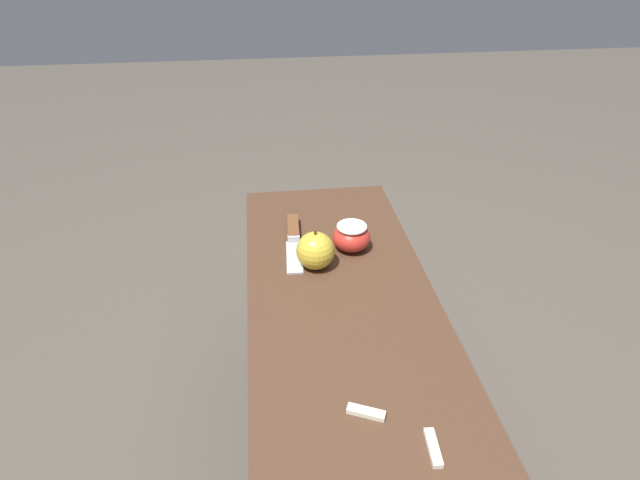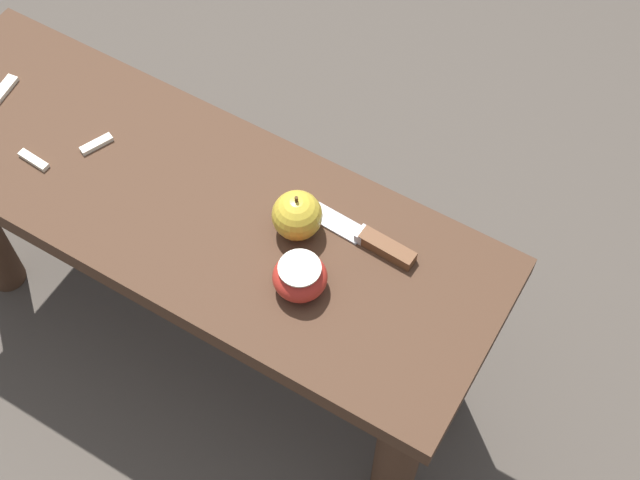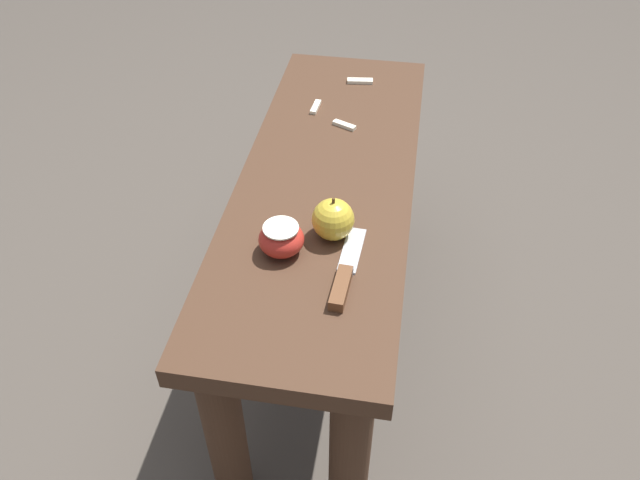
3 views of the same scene
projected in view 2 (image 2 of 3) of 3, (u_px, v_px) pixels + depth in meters
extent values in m
plane|color=#4C443D|center=(218.00, 334.00, 1.76)|extent=(8.00, 8.00, 0.00)
cube|color=#472D1E|center=(188.00, 205.00, 1.37)|extent=(1.00, 0.34, 0.04)
cylinder|color=#472D1E|center=(458.00, 347.00, 1.50)|extent=(0.07, 0.07, 0.44)
cylinder|color=#472D1E|center=(51.00, 137.00, 1.74)|extent=(0.07, 0.07, 0.44)
cylinder|color=#472D1E|center=(397.00, 458.00, 1.40)|extent=(0.07, 0.07, 0.44)
cube|color=#B7BABF|center=(330.00, 219.00, 1.33)|extent=(0.11, 0.04, 0.00)
cube|color=#B7BABF|center=(362.00, 234.00, 1.31)|extent=(0.01, 0.03, 0.02)
cube|color=brown|center=(387.00, 248.00, 1.29)|extent=(0.09, 0.03, 0.02)
sphere|color=gold|center=(297.00, 215.00, 1.29)|extent=(0.07, 0.07, 0.07)
cylinder|color=#4C3319|center=(296.00, 200.00, 1.26)|extent=(0.01, 0.01, 0.01)
ellipsoid|color=red|center=(300.00, 277.00, 1.25)|extent=(0.08, 0.08, 0.05)
cylinder|color=white|center=(300.00, 268.00, 1.23)|extent=(0.06, 0.06, 0.00)
cube|color=white|center=(3.00, 90.00, 1.46)|extent=(0.03, 0.06, 0.01)
cube|color=white|center=(34.00, 160.00, 1.38)|extent=(0.06, 0.02, 0.01)
cube|color=white|center=(96.00, 144.00, 1.40)|extent=(0.03, 0.05, 0.01)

